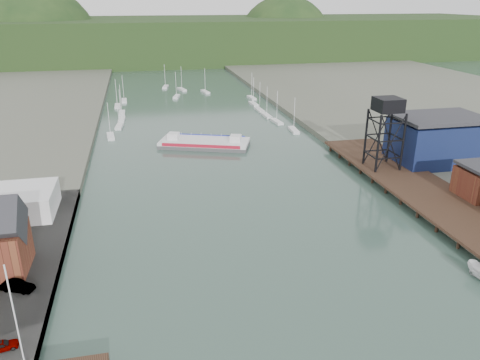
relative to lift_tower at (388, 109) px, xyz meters
name	(u,v)px	position (x,y,z in m)	size (l,w,h in m)	color
east_pier	(420,188)	(2.00, -13.00, -13.75)	(14.00, 70.00, 2.45)	black
white_shed	(3,203)	(-79.00, -8.00, -11.80)	(18.00, 12.00, 4.50)	silver
flagpole	(14,315)	(-68.00, -48.00, -8.05)	(0.16, 0.16, 12.00)	silver
lift_tower	(388,109)	(0.00, 0.00, 0.00)	(6.50, 6.50, 16.00)	black
blue_shed	(437,140)	(15.00, 2.00, -8.59)	(20.50, 14.50, 11.30)	#0C1537
marina_sailboats	(190,107)	(-34.92, 80.46, -15.30)	(57.71, 92.65, 0.90)	silver
distant_hills	(156,42)	(-38.98, 243.35, -5.27)	(500.00, 120.00, 80.00)	black
chain_ferry	(205,143)	(-36.64, 31.43, -14.64)	(26.20, 17.54, 3.50)	#464648
car_west_a	(1,346)	(-70.70, -45.81, -13.44)	(1.43, 3.55, 1.21)	#999999
car_west_b	(18,286)	(-71.43, -34.00, -13.31)	(1.56, 4.48, 1.48)	#999999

